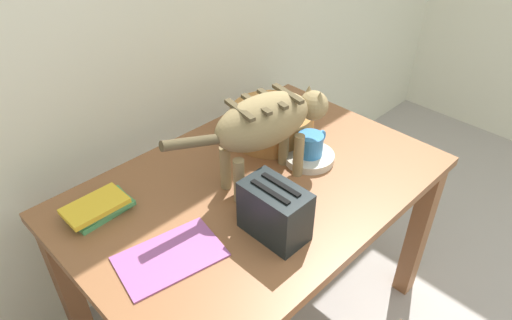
% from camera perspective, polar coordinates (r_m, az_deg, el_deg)
% --- Properties ---
extents(dining_table, '(1.28, 0.85, 0.74)m').
position_cam_1_polar(dining_table, '(1.63, -0.00, -5.41)').
color(dining_table, brown).
rests_on(dining_table, ground_plane).
extents(cat, '(0.60, 0.21, 0.33)m').
position_cam_1_polar(cat, '(1.46, 1.43, 4.66)').
color(cat, olive).
rests_on(cat, dining_table).
extents(saucer_bowl, '(0.18, 0.18, 0.03)m').
position_cam_1_polar(saucer_bowl, '(1.68, 6.62, 0.38)').
color(saucer_bowl, beige).
rests_on(saucer_bowl, dining_table).
extents(coffee_mug, '(0.13, 0.09, 0.08)m').
position_cam_1_polar(coffee_mug, '(1.65, 6.82, 1.96)').
color(coffee_mug, '#3278BA').
rests_on(coffee_mug, saucer_bowl).
extents(magazine, '(0.32, 0.24, 0.01)m').
position_cam_1_polar(magazine, '(1.35, -10.64, -11.73)').
color(magazine, '#9B5092').
rests_on(magazine, dining_table).
extents(book_stack, '(0.21, 0.13, 0.05)m').
position_cam_1_polar(book_stack, '(1.53, -19.07, -5.62)').
color(book_stack, '#499959').
rests_on(book_stack, dining_table).
extents(wicker_basket, '(0.32, 0.32, 0.12)m').
position_cam_1_polar(wicker_basket, '(1.78, 2.01, 4.69)').
color(wicker_basket, '#AF743B').
rests_on(wicker_basket, dining_table).
extents(toaster, '(0.12, 0.20, 0.18)m').
position_cam_1_polar(toaster, '(1.34, 2.34, -6.40)').
color(toaster, black).
rests_on(toaster, dining_table).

